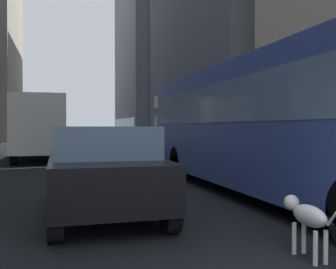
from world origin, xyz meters
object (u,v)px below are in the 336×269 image
(box_truck, at_px, (41,126))
(car_black_suv, at_px, (103,170))
(dalmatian_dog, at_px, (306,216))
(car_blue_hatchback, at_px, (90,135))
(car_white_van, at_px, (102,138))
(transit_bus, at_px, (269,120))
(pedestrian_in_coat, at_px, (304,147))

(box_truck, bearing_deg, car_black_suv, -83.11)
(box_truck, relative_size, dalmatian_dog, 7.79)
(car_blue_hatchback, xyz_separation_m, box_truck, (-4.00, -20.60, 0.84))
(car_blue_hatchback, distance_m, dalmatian_dog, 36.84)
(car_white_van, bearing_deg, box_truck, -113.63)
(dalmatian_dog, bearing_deg, car_blue_hatchback, 89.60)
(car_blue_hatchback, height_order, dalmatian_dog, car_blue_hatchback)
(transit_bus, distance_m, pedestrian_in_coat, 3.42)
(box_truck, bearing_deg, car_white_van, 66.37)
(car_white_van, distance_m, box_truck, 10.02)
(car_blue_hatchback, distance_m, pedestrian_in_coat, 30.87)
(car_blue_hatchback, height_order, pedestrian_in_coat, pedestrian_in_coat)
(car_blue_hatchback, distance_m, car_white_van, 11.46)
(car_blue_hatchback, xyz_separation_m, pedestrian_in_coat, (4.11, -30.60, 0.19))
(car_blue_hatchback, relative_size, dalmatian_dog, 4.50)
(box_truck, height_order, dalmatian_dog, box_truck)
(transit_bus, bearing_deg, car_white_van, 94.29)
(box_truck, bearing_deg, pedestrian_in_coat, -50.93)
(transit_bus, distance_m, car_black_suv, 4.25)
(car_blue_hatchback, distance_m, box_truck, 21.00)
(car_blue_hatchback, relative_size, car_black_suv, 1.11)
(car_black_suv, bearing_deg, transit_bus, 14.88)
(car_blue_hatchback, relative_size, pedestrian_in_coat, 2.56)
(pedestrian_in_coat, bearing_deg, car_white_van, 102.13)
(pedestrian_in_coat, bearing_deg, transit_bus, -138.96)
(car_black_suv, height_order, box_truck, box_truck)
(box_truck, distance_m, dalmatian_dog, 16.70)
(car_black_suv, relative_size, pedestrian_in_coat, 2.32)
(transit_bus, distance_m, car_blue_hatchback, 32.84)
(dalmatian_dog, bearing_deg, pedestrian_in_coat, 54.99)
(box_truck, bearing_deg, dalmatian_dog, -77.01)
(transit_bus, height_order, dalmatian_dog, transit_bus)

